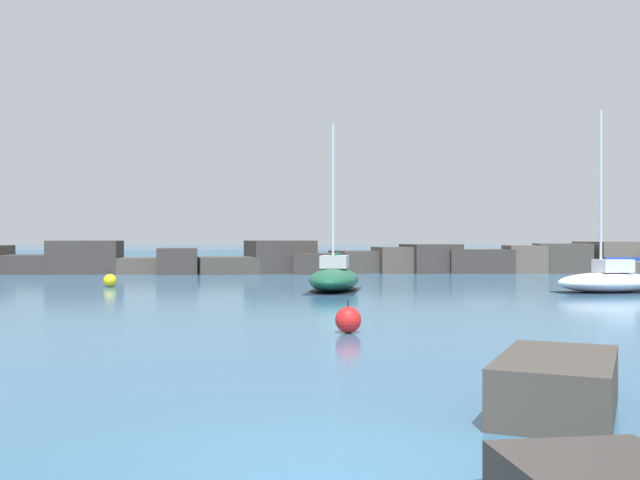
{
  "coord_description": "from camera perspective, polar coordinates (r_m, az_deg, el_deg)",
  "views": [
    {
      "loc": [
        -0.4,
        -8.22,
        2.68
      ],
      "look_at": [
        1.3,
        25.37,
        2.62
      ],
      "focal_mm": 40.0,
      "sensor_mm": 36.0,
      "label": 1
    }
  ],
  "objects": [
    {
      "name": "sailboat_moored_0",
      "position": [
        36.41,
        1.13,
        -3.05
      ],
      "size": [
        3.49,
        6.34,
        8.45
      ],
      "color": "#195138",
      "rests_on": "ground"
    },
    {
      "name": "ground_plane",
      "position": [
        8.66,
        -0.11,
        -17.91
      ],
      "size": [
        600.0,
        600.0,
        0.0
      ],
      "primitive_type": "plane",
      "color": "#336084"
    },
    {
      "name": "breakwater_jetty",
      "position": [
        55.87,
        -2.31,
        -1.58
      ],
      "size": [
        68.66,
        7.13,
        2.58
      ],
      "color": "#383330",
      "rests_on": "ground"
    },
    {
      "name": "mooring_buoy_far_side",
      "position": [
        20.35,
        2.27,
        -6.4
      ],
      "size": [
        0.75,
        0.75,
        0.95
      ],
      "color": "red",
      "rests_on": "ground"
    },
    {
      "name": "mooring_buoy_orange_near",
      "position": [
        41.34,
        -16.45,
        -3.12
      ],
      "size": [
        0.72,
        0.72,
        0.92
      ],
      "color": "yellow",
      "rests_on": "ground"
    },
    {
      "name": "foreground_rocks",
      "position": [
        8.74,
        -14.56,
        -14.99
      ],
      "size": [
        13.88,
        7.94,
        0.99
      ],
      "color": "#423D38",
      "rests_on": "ground"
    },
    {
      "name": "open_sea_beyond",
      "position": [
        115.89,
        -2.7,
        -1.23
      ],
      "size": [
        400.0,
        116.0,
        0.01
      ],
      "color": "#235175",
      "rests_on": "ground"
    },
    {
      "name": "sailboat_moored_3",
      "position": [
        38.2,
        22.1,
        -3.0
      ],
      "size": [
        5.51,
        2.9,
        9.04
      ],
      "color": "white",
      "rests_on": "ground"
    }
  ]
}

